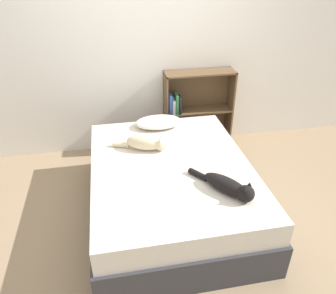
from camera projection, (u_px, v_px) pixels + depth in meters
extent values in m
plane|color=#997F60|center=(171.00, 210.00, 3.27)|extent=(8.00, 8.00, 0.00)
cube|color=white|center=(148.00, 49.00, 3.78)|extent=(8.00, 0.06, 2.50)
cube|color=#333338|center=(171.00, 197.00, 3.18)|extent=(1.48, 1.90, 0.33)
cube|color=beige|center=(171.00, 174.00, 3.04)|extent=(1.43, 1.84, 0.22)
ellipsoid|color=white|center=(159.00, 122.00, 3.60)|extent=(0.51, 0.31, 0.10)
ellipsoid|color=beige|center=(145.00, 142.00, 3.17)|extent=(0.39, 0.27, 0.15)
sphere|color=beige|center=(161.00, 144.00, 3.15)|extent=(0.13, 0.13, 0.13)
cone|color=beige|center=(161.00, 136.00, 3.15)|extent=(0.04, 0.04, 0.03)
cone|color=beige|center=(160.00, 140.00, 3.09)|extent=(0.04, 0.04, 0.03)
cylinder|color=beige|center=(121.00, 145.00, 3.23)|extent=(0.17, 0.11, 0.06)
ellipsoid|color=black|center=(226.00, 185.00, 2.62)|extent=(0.37, 0.42, 0.12)
sphere|color=black|center=(246.00, 194.00, 2.52)|extent=(0.14, 0.14, 0.14)
cone|color=black|center=(250.00, 184.00, 2.50)|extent=(0.04, 0.04, 0.03)
cone|color=black|center=(245.00, 189.00, 2.46)|extent=(0.04, 0.04, 0.03)
cylinder|color=black|center=(198.00, 174.00, 2.80)|extent=(0.15, 0.18, 0.05)
cube|color=brown|center=(166.00, 113.00, 4.06)|extent=(0.02, 0.26, 0.99)
cube|color=brown|center=(229.00, 107.00, 4.19)|extent=(0.02, 0.26, 0.99)
cube|color=brown|center=(196.00, 143.00, 4.38)|extent=(0.85, 0.26, 0.02)
cube|color=brown|center=(200.00, 73.00, 3.87)|extent=(0.85, 0.26, 0.02)
cube|color=brown|center=(198.00, 110.00, 4.13)|extent=(0.81, 0.26, 0.02)
cube|color=brown|center=(196.00, 106.00, 4.23)|extent=(0.85, 0.02, 0.99)
cube|color=#2D519E|center=(170.00, 104.00, 3.96)|extent=(0.04, 0.16, 0.25)
cube|color=beige|center=(173.00, 106.00, 3.99)|extent=(0.03, 0.16, 0.18)
cube|color=#337F47|center=(176.00, 103.00, 3.98)|extent=(0.03, 0.16, 0.25)
cube|color=#232328|center=(179.00, 104.00, 3.99)|extent=(0.03, 0.16, 0.21)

